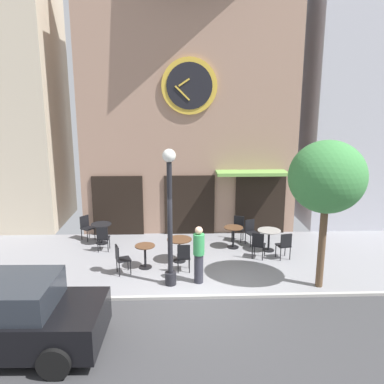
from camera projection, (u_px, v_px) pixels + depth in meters
ground_plane at (199, 304)px, 10.16m from camera, size 24.18×10.96×0.13m
clock_building at (188, 84)px, 15.58m from camera, size 8.20×4.31×11.09m
neighbor_building_right at (380, 49)px, 15.71m from camera, size 5.70×3.23×14.12m
street_lamp at (170, 218)px, 10.75m from camera, size 0.36×0.36×3.85m
street_tree at (327, 178)px, 10.39m from camera, size 2.05×1.84×4.09m
cafe_table_leftmost at (101, 229)px, 14.24m from camera, size 0.72×0.72×0.75m
cafe_table_near_door at (145, 253)px, 12.20m from camera, size 0.62×0.62×0.73m
cafe_table_center at (179, 245)px, 12.66m from camera, size 0.79×0.79×0.76m
cafe_table_center_left at (233, 234)px, 13.85m from camera, size 0.67×0.67×0.76m
cafe_table_near_curb at (269, 235)px, 13.57m from camera, size 0.79×0.79×0.74m
cafe_chair_by_entrance at (258, 243)px, 12.88m from camera, size 0.52×0.52×0.90m
cafe_chair_under_awning at (86, 226)px, 14.67m from camera, size 0.56×0.56×0.90m
cafe_chair_near_lamp at (103, 237)px, 13.51m from camera, size 0.40×0.40×0.90m
cafe_chair_outer at (285, 244)px, 12.83m from camera, size 0.48×0.48×0.90m
cafe_chair_facing_street at (251, 230)px, 14.18m from camera, size 0.52×0.52×0.90m
cafe_chair_near_tree at (238, 226)px, 14.60m from camera, size 0.52×0.52×0.90m
cafe_chair_mid_row at (121, 257)px, 11.75m from camera, size 0.52×0.52×0.90m
cafe_chair_corner at (184, 255)px, 11.89m from camera, size 0.40×0.40×0.90m
pedestrian_green at (199, 254)px, 11.13m from camera, size 0.43×0.43×1.67m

